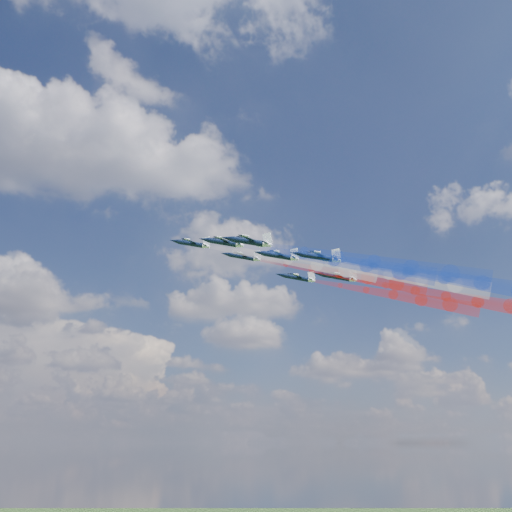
{
  "coord_description": "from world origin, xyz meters",
  "views": [
    {
      "loc": [
        -23.93,
        -114.14,
        109.87
      ],
      "look_at": [
        0.46,
        13.26,
        153.24
      ],
      "focal_mm": 39.38,
      "sensor_mm": 36.0,
      "label": 1
    }
  ],
  "objects": [
    {
      "name": "jet_lead",
      "position": [
        -14.81,
        21.71,
        158.38
      ],
      "size": [
        15.33,
        14.25,
        6.98
      ],
      "primitive_type": null,
      "rotation": [
        0.26,
        -0.09,
        1.06
      ],
      "color": "black"
    },
    {
      "name": "trail_lead",
      "position": [
        7.71,
        9.75,
        151.55
      ],
      "size": [
        38.75,
        23.42,
        15.12
      ],
      "primitive_type": null,
      "rotation": [
        0.26,
        -0.09,
        1.06
      ],
      "color": "white"
    },
    {
      "name": "jet_inner_left",
      "position": [
        -8.41,
        7.31,
        154.04
      ],
      "size": [
        15.33,
        14.25,
        6.98
      ],
      "primitive_type": null,
      "rotation": [
        0.26,
        -0.09,
        1.06
      ],
      "color": "black"
    },
    {
      "name": "trail_inner_left",
      "position": [
        14.1,
        -4.66,
        147.21
      ],
      "size": [
        38.75,
        23.42,
        15.12
      ],
      "primitive_type": null,
      "rotation": [
        0.26,
        -0.09,
        1.06
      ],
      "color": "blue"
    },
    {
      "name": "jet_inner_right",
      "position": [
        -0.96,
        25.18,
        156.87
      ],
      "size": [
        15.33,
        14.25,
        6.98
      ],
      "primitive_type": null,
      "rotation": [
        0.26,
        -0.09,
        1.06
      ],
      "color": "black"
    },
    {
      "name": "trail_inner_right",
      "position": [
        21.56,
        13.22,
        150.04
      ],
      "size": [
        38.75,
        23.42,
        15.12
      ],
      "primitive_type": null,
      "rotation": [
        0.26,
        -0.09,
        1.06
      ],
      "color": "red"
    },
    {
      "name": "jet_outer_left",
      "position": [
        -4.77,
        -5.48,
        149.96
      ],
      "size": [
        15.33,
        14.25,
        6.98
      ],
      "primitive_type": null,
      "rotation": [
        0.26,
        -0.09,
        1.06
      ],
      "color": "black"
    },
    {
      "name": "trail_outer_left",
      "position": [
        17.75,
        -17.44,
        143.13
      ],
      "size": [
        38.75,
        23.42,
        15.12
      ],
      "primitive_type": null,
      "rotation": [
        0.26,
        -0.09,
        1.06
      ],
      "color": "blue"
    },
    {
      "name": "jet_center_third",
      "position": [
        5.07,
        9.69,
        152.43
      ],
      "size": [
        15.33,
        14.25,
        6.98
      ],
      "primitive_type": null,
      "rotation": [
        0.26,
        -0.09,
        1.06
      ],
      "color": "black"
    },
    {
      "name": "trail_center_third",
      "position": [
        27.58,
        -2.27,
        145.6
      ],
      "size": [
        38.75,
        23.42,
        15.12
      ],
      "primitive_type": null,
      "rotation": [
        0.26,
        -0.09,
        1.06
      ],
      "color": "white"
    },
    {
      "name": "jet_outer_right",
      "position": [
        15.08,
        29.72,
        153.26
      ],
      "size": [
        15.33,
        14.25,
        6.98
      ],
      "primitive_type": null,
      "rotation": [
        0.26,
        -0.09,
        1.06
      ],
      "color": "black"
    },
    {
      "name": "trail_outer_right",
      "position": [
        37.6,
        17.75,
        146.42
      ],
      "size": [
        38.75,
        23.42,
        15.12
      ],
      "primitive_type": null,
      "rotation": [
        0.26,
        -0.09,
        1.06
      ],
      "color": "red"
    },
    {
      "name": "jet_rear_left",
      "position": [
        10.77,
        -3.54,
        148.18
      ],
      "size": [
        15.33,
        14.25,
        6.98
      ],
      "primitive_type": null,
      "rotation": [
        0.26,
        -0.09,
        1.06
      ],
      "color": "black"
    },
    {
      "name": "trail_rear_left",
      "position": [
        33.29,
        -15.5,
        141.35
      ],
      "size": [
        38.75,
        23.42,
        15.12
      ],
      "primitive_type": null,
      "rotation": [
        0.26,
        -0.09,
        1.06
      ],
      "color": "blue"
    },
    {
      "name": "jet_rear_right",
      "position": [
        21.34,
        14.78,
        149.55
      ],
      "size": [
        15.33,
        14.25,
        6.98
      ],
      "primitive_type": null,
      "rotation": [
        0.26,
        -0.09,
        1.06
      ],
      "color": "black"
    },
    {
      "name": "trail_rear_right",
      "position": [
        43.86,
        2.81,
        142.72
      ],
      "size": [
        38.75,
        23.42,
        15.12
      ],
      "primitive_type": null,
      "rotation": [
        0.26,
        -0.09,
        1.06
      ],
      "color": "red"
    }
  ]
}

